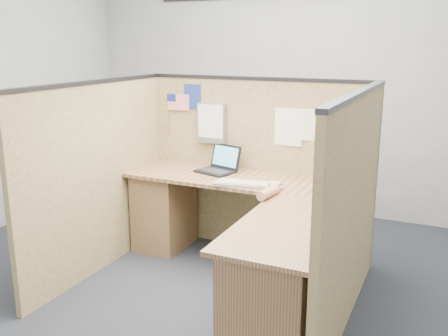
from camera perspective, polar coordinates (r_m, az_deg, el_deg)
The scene contains 13 objects.
floor at distance 3.79m, azimuth -2.21°, elevation -14.37°, with size 5.00×5.00×0.00m, color black.
wall_back at distance 5.44m, azimuth 8.67°, elevation 9.73°, with size 5.00×5.00×0.00m, color gray.
cubicle_partitions at distance 3.85m, azimuth 0.57°, elevation -1.50°, with size 2.06×1.83×1.53m.
l_desk at distance 3.78m, azimuth 2.22°, elevation -7.82°, with size 1.95×1.75×0.73m.
laptop at distance 4.29m, azimuth -0.68°, elevation 0.35°, with size 0.35×0.36×0.22m.
keyboard at distance 3.86m, azimuth 2.46°, elevation -1.84°, with size 0.49×0.24×0.03m.
mouse at distance 3.77m, azimuth 5.89°, elevation -2.18°, with size 0.10×0.06×0.04m, color silver.
hand_forearm at distance 3.65m, azimuth 5.36°, elevation -2.51°, with size 0.11×0.37×0.08m.
blue_poster at distance 4.49m, azimuth -3.61°, elevation 8.14°, with size 0.16×0.00×0.22m, color navy.
american_flag at distance 4.57m, azimuth -5.56°, elevation 7.31°, with size 0.23×0.01×0.39m.
file_holder at distance 4.40m, azimuth -1.44°, elevation 5.15°, with size 0.27×0.05×0.35m.
paper_left at distance 4.12m, azimuth 9.59°, elevation 4.88°, with size 0.20×0.00×0.26m, color white.
paper_right at distance 4.17m, azimuth 7.32°, elevation 4.67°, with size 0.24×0.00×0.31m, color white.
Camera 1 is at (1.53, -2.95, 1.81)m, focal length 40.00 mm.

